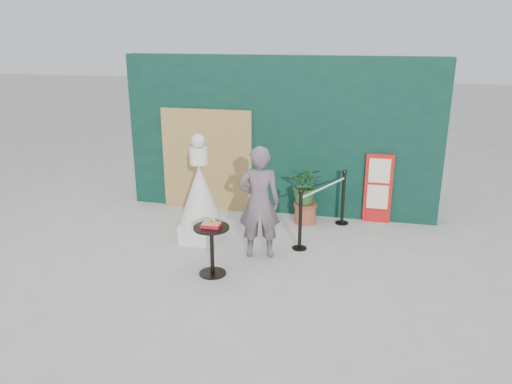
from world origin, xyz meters
name	(u,v)px	position (x,y,z in m)	size (l,w,h in m)	color
ground	(237,285)	(0.00, 0.00, 0.00)	(60.00, 60.00, 0.00)	#ADAAA5
back_wall	(279,136)	(0.00, 3.15, 1.50)	(6.00, 0.30, 3.00)	black
bamboo_fence	(207,160)	(-1.40, 2.94, 1.00)	(1.80, 0.08, 2.00)	tan
woman	(259,203)	(0.10, 1.01, 0.90)	(0.65, 0.43, 1.79)	#6A5B63
menu_board	(378,189)	(1.90, 2.95, 0.65)	(0.50, 0.07, 1.30)	red
statue	(200,199)	(-1.00, 1.38, 0.75)	(0.72, 0.72, 1.85)	silver
cafe_table	(212,243)	(-0.43, 0.24, 0.50)	(0.52, 0.52, 0.75)	black
food_basket	(211,224)	(-0.43, 0.24, 0.79)	(0.26, 0.19, 0.11)	red
planter	(306,190)	(0.61, 2.60, 0.64)	(0.65, 0.56, 1.10)	#985932
stanchion_barrier	(323,209)	(0.99, 2.06, 0.49)	(0.84, 1.54, 1.03)	black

